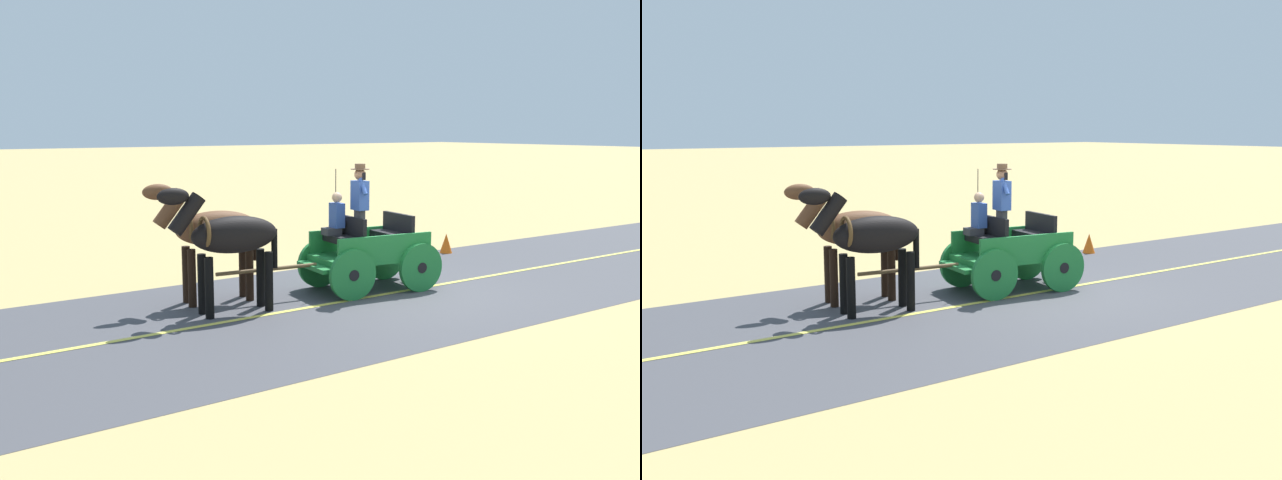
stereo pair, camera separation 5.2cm
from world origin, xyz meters
TOP-DOWN VIEW (x-y plane):
  - ground_plane at (0.00, 0.00)m, footprint 200.00×200.00m
  - road_surface at (0.00, 0.00)m, footprint 6.10×160.00m
  - road_centre_stripe at (0.00, 0.00)m, footprint 0.12×160.00m
  - horse_drawn_carriage at (0.54, 0.35)m, footprint 1.70×4.51m
  - horse_near_side at (0.48, 3.41)m, footprint 0.74×2.14m
  - horse_off_side at (1.36, 3.30)m, footprint 0.80×2.15m
  - traffic_cone at (2.62, -3.95)m, footprint 0.32×0.32m

SIDE VIEW (x-z plane):
  - ground_plane at x=0.00m, z-range 0.00..0.00m
  - road_surface at x=0.00m, z-range 0.00..0.01m
  - road_centre_stripe at x=0.00m, z-range 0.01..0.01m
  - traffic_cone at x=2.62m, z-range 0.00..0.50m
  - horse_drawn_carriage at x=0.54m, z-range -0.43..2.07m
  - horse_near_side at x=0.48m, z-range 0.22..2.43m
  - horse_off_side at x=1.36m, z-range 0.22..2.43m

